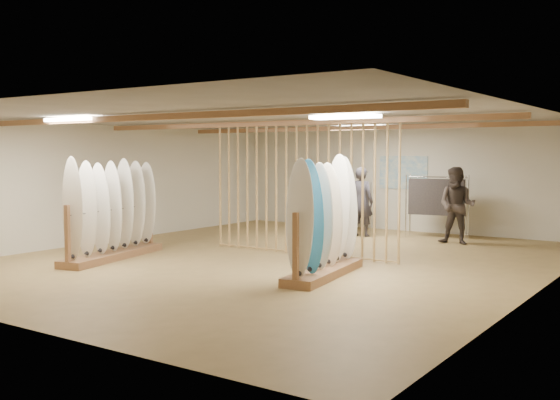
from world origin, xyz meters
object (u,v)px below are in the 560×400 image
Objects in this scene: clothing_rack_a at (347,199)px; shopper_a at (361,197)px; clothing_rack_b at (437,197)px; rack_right at (324,237)px; shopper_b at (457,201)px; rack_left at (113,225)px.

clothing_rack_a is 1.09m from shopper_a.
shopper_a is (-1.71, -0.84, -0.02)m from clothing_rack_b.
clothing_rack_a is at bearing 106.60° from rack_right.
shopper_b is (3.35, -0.80, 0.14)m from clothing_rack_a.
shopper_a is 0.98× the size of shopper_b.
shopper_a is at bearing 54.73° from rack_left.
shopper_b reaches higher than clothing_rack_b.
clothing_rack_a is at bearing -45.04° from shopper_a.
rack_right is at bearing -98.16° from shopper_b.
rack_left is at bearing 64.58° from shopper_a.
rack_left reaches higher than clothing_rack_a.
clothing_rack_a is 3.44m from shopper_b.
shopper_b reaches higher than rack_left.
rack_left is 2.12× the size of clothing_rack_a.
clothing_rack_a is at bearing 173.93° from clothing_rack_b.
shopper_b is at bearing 36.97° from rack_left.
clothing_rack_a is (1.66, 6.77, 0.20)m from rack_left.
shopper_b is (0.83, -0.91, -0.00)m from clothing_rack_b.
rack_right is 5.24m from shopper_b.
clothing_rack_b is (4.18, 6.88, 0.35)m from rack_left.
rack_right is 6.13m from clothing_rack_b.
shopper_a is (2.47, 6.04, 0.32)m from rack_left.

